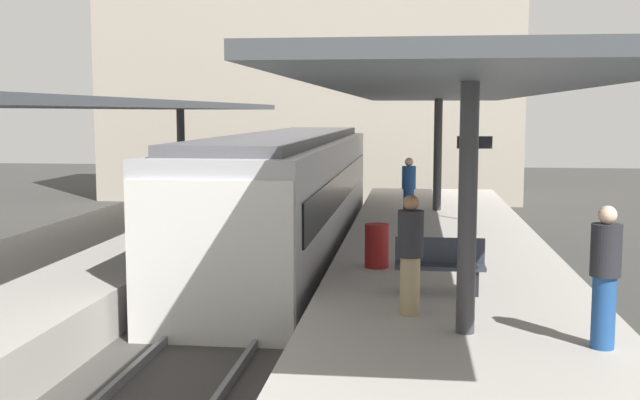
# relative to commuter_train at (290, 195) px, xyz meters

# --- Properties ---
(ground_plane) EXTENTS (80.00, 80.00, 0.00)m
(ground_plane) POSITION_rel_commuter_train_xyz_m (0.00, -4.53, -1.73)
(ground_plane) COLOR #383835
(platform_left) EXTENTS (4.40, 28.00, 1.00)m
(platform_left) POSITION_rel_commuter_train_xyz_m (-3.80, -4.53, -1.23)
(platform_left) COLOR #ADA8A0
(platform_left) RESTS_ON ground_plane
(platform_right) EXTENTS (4.40, 28.00, 1.00)m
(platform_right) POSITION_rel_commuter_train_xyz_m (3.80, -4.53, -1.23)
(platform_right) COLOR #ADA8A0
(platform_right) RESTS_ON ground_plane
(track_ballast) EXTENTS (3.20, 28.00, 0.20)m
(track_ballast) POSITION_rel_commuter_train_xyz_m (0.00, -4.53, -1.63)
(track_ballast) COLOR #423F3D
(track_ballast) RESTS_ON ground_plane
(rail_near_side) EXTENTS (0.08, 28.00, 0.14)m
(rail_near_side) POSITION_rel_commuter_train_xyz_m (-0.72, -4.53, -1.46)
(rail_near_side) COLOR slate
(rail_near_side) RESTS_ON track_ballast
(rail_far_side) EXTENTS (0.08, 28.00, 0.14)m
(rail_far_side) POSITION_rel_commuter_train_xyz_m (0.72, -4.53, -1.46)
(rail_far_side) COLOR slate
(rail_far_side) RESTS_ON track_ballast
(commuter_train) EXTENTS (2.78, 15.77, 3.10)m
(commuter_train) POSITION_rel_commuter_train_xyz_m (0.00, 0.00, 0.00)
(commuter_train) COLOR #ADADB2
(commuter_train) RESTS_ON track_ballast
(canopy_left) EXTENTS (4.18, 21.00, 3.07)m
(canopy_left) POSITION_rel_commuter_train_xyz_m (-3.80, -3.13, 2.23)
(canopy_left) COLOR #333335
(canopy_left) RESTS_ON platform_left
(canopy_right) EXTENTS (4.18, 21.00, 3.37)m
(canopy_right) POSITION_rel_commuter_train_xyz_m (3.80, -3.13, 2.52)
(canopy_right) COLOR #333335
(canopy_right) RESTS_ON platform_right
(platform_bench) EXTENTS (1.40, 0.41, 0.86)m
(platform_bench) POSITION_rel_commuter_train_xyz_m (3.54, -7.23, -0.26)
(platform_bench) COLOR black
(platform_bench) RESTS_ON platform_right
(platform_sign) EXTENTS (0.90, 0.08, 2.21)m
(platform_sign) POSITION_rel_commuter_train_xyz_m (4.67, 1.00, 0.90)
(platform_sign) COLOR #262628
(platform_sign) RESTS_ON platform_right
(litter_bin) EXTENTS (0.44, 0.44, 0.80)m
(litter_bin) POSITION_rel_commuter_train_xyz_m (2.46, -5.33, -0.33)
(litter_bin) COLOR maroon
(litter_bin) RESTS_ON platform_right
(passenger_near_bench) EXTENTS (0.36, 0.36, 1.73)m
(passenger_near_bench) POSITION_rel_commuter_train_xyz_m (5.40, -9.89, 0.17)
(passenger_near_bench) COLOR navy
(passenger_near_bench) RESTS_ON platform_right
(passenger_mid_platform) EXTENTS (0.36, 0.36, 1.70)m
(passenger_mid_platform) POSITION_rel_commuter_train_xyz_m (3.09, -8.61, 0.15)
(passenger_mid_platform) COLOR #998460
(passenger_mid_platform) RESTS_ON platform_right
(passenger_far_end) EXTENTS (0.36, 0.36, 1.65)m
(passenger_far_end) POSITION_rel_commuter_train_xyz_m (3.00, 0.83, 0.13)
(passenger_far_end) COLOR navy
(passenger_far_end) RESTS_ON platform_right
(station_building_backdrop) EXTENTS (18.00, 6.00, 11.00)m
(station_building_backdrop) POSITION_rel_commuter_train_xyz_m (-1.46, 15.47, 3.77)
(station_building_backdrop) COLOR #A89E8E
(station_building_backdrop) RESTS_ON ground_plane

